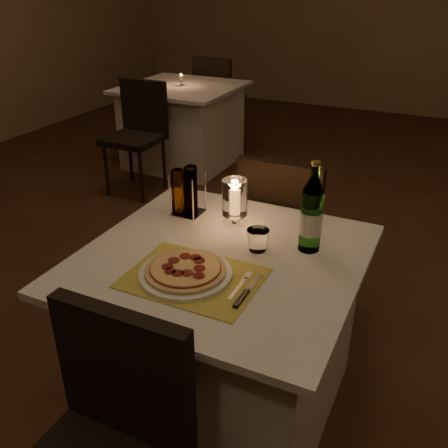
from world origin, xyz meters
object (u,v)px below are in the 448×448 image
at_px(tumbler, 258,240).
at_px(hurricane_candle, 235,199).
at_px(main_table, 222,334).
at_px(chair_far, 284,223).
at_px(chair_near, 107,438).
at_px(plate, 186,273).
at_px(neighbor_table_left, 183,125).
at_px(pizza, 185,269).
at_px(water_bottle, 311,215).

height_order(tumbler, hurricane_candle, hurricane_candle).
bearing_deg(hurricane_candle, tumbler, -42.85).
height_order(main_table, chair_far, chair_far).
relative_size(chair_near, plate, 2.81).
xyz_separation_m(main_table, chair_far, (-0.00, 0.71, 0.18)).
bearing_deg(hurricane_candle, neighbor_table_left, 124.31).
bearing_deg(main_table, pizza, -105.55).
xyz_separation_m(pizza, tumbler, (0.15, 0.27, 0.01)).
xyz_separation_m(chair_far, hurricane_candle, (-0.06, -0.47, 0.31)).
bearing_deg(chair_near, tumbler, 82.67).
bearing_deg(water_bottle, hurricane_candle, 169.63).
bearing_deg(tumbler, neighbor_table_left, 125.24).
bearing_deg(pizza, main_table, 74.45).
bearing_deg(chair_near, neighbor_table_left, 116.64).
bearing_deg(tumbler, main_table, -137.98).
bearing_deg(water_bottle, tumbler, -152.03).
height_order(main_table, plate, plate).
bearing_deg(tumbler, water_bottle, 27.97).
relative_size(pizza, tumbler, 3.32).
bearing_deg(chair_far, water_bottle, -62.64).
bearing_deg(chair_near, main_table, 90.00).
bearing_deg(neighbor_table_left, chair_far, -48.47).
height_order(chair_far, tumbler, chair_far).
xyz_separation_m(plate, neighbor_table_left, (-1.60, 2.76, -0.38)).
distance_m(chair_near, pizza, 0.58).
relative_size(pizza, neighbor_table_left, 0.28).
bearing_deg(pizza, plate, -66.39).
distance_m(main_table, plate, 0.42).
xyz_separation_m(chair_far, plate, (-0.05, -0.89, 0.20)).
height_order(main_table, hurricane_candle, hurricane_candle).
bearing_deg(pizza, hurricane_candle, 91.28).
xyz_separation_m(chair_near, pizza, (-0.05, 0.53, 0.22)).
distance_m(chair_near, neighbor_table_left, 3.69).
bearing_deg(chair_far, hurricane_candle, -97.23).
distance_m(water_bottle, hurricane_candle, 0.34).
xyz_separation_m(pizza, water_bottle, (0.32, 0.36, 0.11)).
relative_size(pizza, hurricane_candle, 1.41).
distance_m(pizza, tumbler, 0.31).
bearing_deg(tumbler, plate, -119.36).
distance_m(chair_near, tumbler, 0.85).
height_order(chair_near, tumbler, chair_near).
relative_size(main_table, water_bottle, 2.88).
distance_m(pizza, water_bottle, 0.50).
height_order(chair_near, neighbor_table_left, chair_near).
distance_m(main_table, water_bottle, 0.60).
height_order(chair_near, water_bottle, water_bottle).
bearing_deg(chair_near, plate, 95.35).
bearing_deg(neighbor_table_left, hurricane_candle, -55.69).
bearing_deg(chair_near, pizza, 95.35).
xyz_separation_m(plate, water_bottle, (0.32, 0.36, 0.13)).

